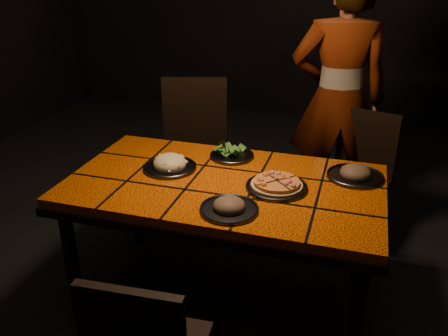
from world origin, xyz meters
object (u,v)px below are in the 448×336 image
(diner, at_px, (338,100))
(plate_pizza, at_px, (277,185))
(chair_far_right, at_px, (359,170))
(plate_pasta, at_px, (170,165))
(dining_table, at_px, (224,195))
(chair_far_left, at_px, (194,142))

(diner, height_order, plate_pizza, diner)
(chair_far_right, height_order, plate_pasta, chair_far_right)
(chair_far_right, height_order, diner, diner)
(plate_pizza, bearing_deg, dining_table, 178.70)
(chair_far_left, bearing_deg, chair_far_right, -14.95)
(dining_table, bearing_deg, plate_pasta, 170.14)
(chair_far_right, distance_m, plate_pasta, 1.32)
(chair_far_right, xyz_separation_m, plate_pasta, (-0.99, -0.84, 0.27))
(chair_far_left, xyz_separation_m, diner, (0.96, 0.25, 0.32))
(chair_far_left, bearing_deg, plate_pizza, -65.07)
(chair_far_right, relative_size, plate_pizza, 2.44)
(dining_table, xyz_separation_m, plate_pizza, (0.27, -0.01, 0.10))
(plate_pasta, bearing_deg, chair_far_left, 101.30)
(chair_far_left, height_order, plate_pasta, chair_far_left)
(dining_table, bearing_deg, diner, 67.22)
(diner, relative_size, plate_pasta, 6.24)
(plate_pizza, bearing_deg, chair_far_left, 131.02)
(chair_far_left, relative_size, diner, 0.57)
(chair_far_left, distance_m, chair_far_right, 1.15)
(dining_table, bearing_deg, chair_far_left, 119.37)
(chair_far_left, relative_size, plate_pasta, 3.53)
(diner, xyz_separation_m, plate_pizza, (-0.20, -1.12, -0.13))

